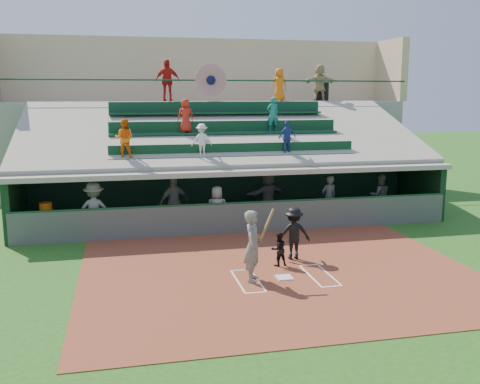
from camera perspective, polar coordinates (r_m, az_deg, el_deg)
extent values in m
plane|color=#1F5016|center=(14.84, 4.74, -9.19)|extent=(100.00, 100.00, 0.00)
cube|color=brown|center=(15.29, 4.18, -8.55)|extent=(11.00, 9.00, 0.02)
cube|color=silver|center=(14.83, 4.74, -9.07)|extent=(0.43, 0.43, 0.03)
cube|color=white|center=(14.64, 1.89, -9.35)|extent=(0.05, 1.80, 0.01)
cube|color=white|center=(15.06, 7.50, -8.86)|extent=(0.05, 1.80, 0.01)
cube|color=white|center=(14.52, -0.24, -9.51)|extent=(0.05, 1.80, 0.01)
cube|color=silver|center=(15.25, 9.46, -8.67)|extent=(0.05, 1.80, 0.01)
cube|color=white|center=(15.40, 0.05, -8.32)|extent=(0.60, 0.05, 0.01)
cube|color=white|center=(15.95, 7.33, -7.74)|extent=(0.60, 0.05, 0.01)
cube|color=white|center=(13.75, 1.71, -10.67)|extent=(0.60, 0.05, 0.01)
cube|color=white|center=(14.36, 9.78, -9.89)|extent=(0.60, 0.05, 0.01)
cube|color=gray|center=(21.11, -0.67, -3.14)|extent=(16.00, 3.50, 0.04)
cube|color=gray|center=(27.29, -3.59, 4.79)|extent=(20.00, 3.00, 4.60)
cube|color=#525752|center=(19.32, 0.39, -2.81)|extent=(16.00, 0.06, 1.10)
cylinder|color=#164525|center=(19.20, 0.39, -1.15)|extent=(16.00, 0.08, 0.08)
cube|color=black|center=(22.57, -1.58, 0.54)|extent=(16.00, 0.25, 2.20)
cube|color=black|center=(20.81, -22.78, -1.12)|extent=(0.25, 3.50, 2.20)
cube|color=black|center=(23.81, 18.53, 0.52)|extent=(0.25, 3.50, 2.20)
cube|color=gray|center=(20.71, -0.68, 2.73)|extent=(16.40, 3.90, 0.18)
cube|color=gray|center=(24.26, -2.36, 1.35)|extent=(16.40, 3.50, 2.30)
cube|color=gray|center=(25.72, -3.03, 4.45)|extent=(16.40, 0.30, 4.60)
cube|color=gray|center=(22.39, -1.66, 6.52)|extent=(16.40, 6.51, 2.37)
cube|color=#0C361A|center=(20.12, -0.36, 3.80)|extent=(9.40, 0.42, 0.08)
cube|color=#0B331B|center=(20.28, -0.48, 4.59)|extent=(9.40, 0.06, 0.45)
cube|color=#0D3C23|center=(21.90, -1.41, 6.31)|extent=(9.40, 0.42, 0.08)
cube|color=#0C341D|center=(22.08, -1.52, 7.01)|extent=(9.40, 0.06, 0.45)
cube|color=#0C361C|center=(23.72, -2.31, 8.43)|extent=(9.40, 0.42, 0.08)
cube|color=#0B3420|center=(23.91, -2.40, 9.07)|extent=(9.40, 0.06, 0.45)
imported|color=orange|center=(19.70, -12.24, 5.61)|extent=(0.78, 0.66, 1.42)
imported|color=silver|center=(19.92, -4.11, 5.56)|extent=(0.82, 0.52, 1.20)
imported|color=navy|center=(20.66, 5.05, 5.81)|extent=(0.80, 0.47, 1.27)
imported|color=#B42114|center=(21.70, -5.83, 8.10)|extent=(0.72, 0.53, 1.34)
imported|color=#186F69|center=(22.41, 3.52, 8.29)|extent=(0.56, 0.42, 1.41)
cylinder|color=#133C25|center=(25.69, -3.14, 11.81)|extent=(20.00, 0.07, 0.07)
cylinder|color=#AB181A|center=(25.67, -3.13, 11.81)|extent=(1.50, 0.06, 1.50)
sphere|color=#0D1036|center=(25.64, -3.12, 11.81)|extent=(0.44, 0.44, 0.44)
cube|color=tan|center=(28.67, -4.15, 12.85)|extent=(20.00, 0.40, 3.20)
cube|color=tan|center=(30.38, 15.77, 12.36)|extent=(0.40, 3.00, 3.20)
imported|color=#5C5F5A|center=(14.31, 1.38, -5.76)|extent=(0.68, 0.82, 1.93)
cylinder|color=brown|center=(14.10, 2.92, -3.43)|extent=(0.56, 0.54, 0.75)
sphere|color=olive|center=(14.27, 1.90, -4.70)|extent=(0.10, 0.10, 0.10)
imported|color=black|center=(15.69, 4.13, -6.11)|extent=(0.54, 0.46, 0.99)
imported|color=black|center=(16.30, 5.73, -4.39)|extent=(1.07, 0.67, 1.60)
cube|color=brown|center=(22.26, -0.95, -1.78)|extent=(14.79, 3.54, 0.45)
cube|color=white|center=(19.99, -19.67, -3.36)|extent=(1.03, 0.89, 0.76)
cylinder|color=orange|center=(19.81, -20.00, -1.70)|extent=(0.44, 0.44, 0.44)
imported|color=#5E605B|center=(19.20, -15.27, -1.86)|extent=(1.30, 0.81, 1.94)
imported|color=#5F625D|center=(19.93, -7.02, -1.07)|extent=(1.25, 0.87, 1.97)
imported|color=#62645E|center=(19.28, -2.45, -1.83)|extent=(0.91, 0.68, 1.68)
imported|color=#51524E|center=(21.29, 2.97, -0.30)|extent=(1.89, 1.21, 1.95)
imported|color=#51534E|center=(21.31, 9.45, -0.64)|extent=(0.72, 0.54, 1.79)
imported|color=#52544F|center=(22.45, 14.68, -0.35)|extent=(0.95, 0.80, 1.74)
cylinder|color=black|center=(27.89, 8.79, 10.51)|extent=(0.63, 0.63, 0.94)
imported|color=#B61914|center=(25.93, -7.73, 11.68)|extent=(1.22, 0.69, 1.97)
imported|color=orange|center=(26.48, 4.21, 11.33)|extent=(0.80, 0.53, 1.60)
imported|color=tan|center=(27.50, 8.50, 11.45)|extent=(1.78, 1.11, 1.83)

